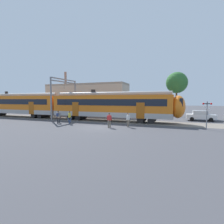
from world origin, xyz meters
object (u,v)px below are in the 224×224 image
commuter_train (62,105)px  parked_car_white (201,116)px  pedestrian_red (109,119)px  pedestrian_white (128,119)px  pedestrian_grey (58,116)px  pedestrian_yellow (70,117)px  crossing_signal (207,111)px

commuter_train → parked_car_white: commuter_train is taller
parked_car_white → commuter_train: bearing=-167.0°
parked_car_white → pedestrian_red: bearing=-134.4°
pedestrian_white → pedestrian_red: bearing=-149.4°
pedestrian_grey → pedestrian_red: bearing=-7.6°
pedestrian_grey → pedestrian_yellow: 1.94m
pedestrian_grey → pedestrian_yellow: same height
commuter_train → crossing_signal: bearing=-8.2°
commuter_train → crossing_signal: commuter_train is taller
pedestrian_white → pedestrian_yellow: bearing=-178.1°
pedestrian_grey → parked_car_white: (18.32, 9.62, -0.21)m
pedestrian_white → crossing_signal: 8.51m
commuter_train → crossing_signal: 21.20m
pedestrian_yellow → parked_car_white: size_ratio=0.42×
pedestrian_yellow → crossing_signal: size_ratio=0.56×
pedestrian_grey → crossing_signal: crossing_signal is taller
commuter_train → pedestrian_yellow: size_ratio=22.83×
pedestrian_red → pedestrian_white: same height
parked_car_white → pedestrian_white: bearing=-131.8°
pedestrian_yellow → parked_car_white: 19.09m
pedestrian_yellow → crossing_signal: bearing=6.6°
pedestrian_yellow → crossing_signal: (16.14, 1.87, 1.05)m
pedestrian_grey → pedestrian_white: same height
pedestrian_red → crossing_signal: size_ratio=0.56×
pedestrian_white → crossing_signal: size_ratio=0.56×
pedestrian_yellow → pedestrian_red: bearing=-8.4°
commuter_train → crossing_signal: (20.98, -3.03, -0.24)m
pedestrian_red → crossing_signal: 10.61m
pedestrian_white → parked_car_white: size_ratio=0.42×
pedestrian_yellow → commuter_train: bearing=134.7°
pedestrian_grey → parked_car_white: size_ratio=0.42×
pedestrian_red → pedestrian_grey: bearing=172.4°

